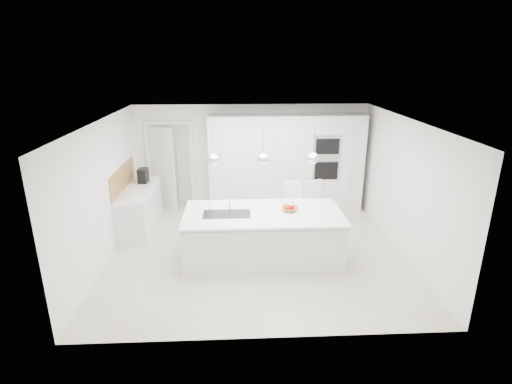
{
  "coord_description": "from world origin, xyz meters",
  "views": [
    {
      "loc": [
        -0.35,
        -6.88,
        3.55
      ],
      "look_at": [
        0.0,
        0.3,
        1.1
      ],
      "focal_mm": 28.0,
      "sensor_mm": 36.0,
      "label": 1
    }
  ],
  "objects_px": {
    "fruit_bowl": "(290,209)",
    "bar_stool_right": "(314,210)",
    "island_base": "(263,237)",
    "espresso_machine": "(143,175)",
    "bar_stool_left": "(294,211)"
  },
  "relations": [
    {
      "from": "island_base",
      "to": "espresso_machine",
      "type": "height_order",
      "value": "espresso_machine"
    },
    {
      "from": "espresso_machine",
      "to": "island_base",
      "type": "bearing_deg",
      "value": -35.07
    },
    {
      "from": "espresso_machine",
      "to": "bar_stool_right",
      "type": "xyz_separation_m",
      "value": [
        3.62,
        -1.08,
        -0.47
      ]
    },
    {
      "from": "island_base",
      "to": "espresso_machine",
      "type": "distance_m",
      "value": 3.27
    },
    {
      "from": "bar_stool_right",
      "to": "island_base",
      "type": "bearing_deg",
      "value": -164.35
    },
    {
      "from": "fruit_bowl",
      "to": "espresso_machine",
      "type": "xyz_separation_m",
      "value": [
        -3.01,
        1.88,
        0.12
      ]
    },
    {
      "from": "espresso_machine",
      "to": "bar_stool_left",
      "type": "relative_size",
      "value": 0.28
    },
    {
      "from": "fruit_bowl",
      "to": "espresso_machine",
      "type": "distance_m",
      "value": 3.55
    },
    {
      "from": "island_base",
      "to": "fruit_bowl",
      "type": "bearing_deg",
      "value": 11.39
    },
    {
      "from": "espresso_machine",
      "to": "bar_stool_right",
      "type": "height_order",
      "value": "espresso_machine"
    },
    {
      "from": "fruit_bowl",
      "to": "bar_stool_left",
      "type": "distance_m",
      "value": 0.95
    },
    {
      "from": "bar_stool_right",
      "to": "fruit_bowl",
      "type": "bearing_deg",
      "value": -150.98
    },
    {
      "from": "island_base",
      "to": "bar_stool_left",
      "type": "relative_size",
      "value": 2.47
    },
    {
      "from": "island_base",
      "to": "bar_stool_right",
      "type": "height_order",
      "value": "bar_stool_right"
    },
    {
      "from": "fruit_bowl",
      "to": "bar_stool_right",
      "type": "relative_size",
      "value": 0.24
    }
  ]
}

